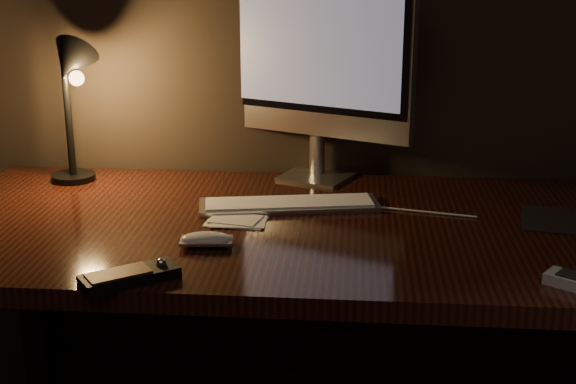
# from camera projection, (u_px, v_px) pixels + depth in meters

# --- Properties ---
(desk) EXTENTS (1.60, 0.75, 0.75)m
(desk) POSITION_uv_depth(u_px,v_px,m) (305.00, 266.00, 1.79)
(desk) COLOR black
(desk) RESTS_ON ground
(monitor) EXTENTS (0.46, 0.22, 0.51)m
(monitor) POSITION_uv_depth(u_px,v_px,m) (318.00, 57.00, 1.91)
(monitor) COLOR silver
(monitor) RESTS_ON desk
(keyboard) EXTENTS (0.41, 0.18, 0.01)m
(keyboard) POSITION_uv_depth(u_px,v_px,m) (289.00, 204.00, 1.78)
(keyboard) COLOR silver
(keyboard) RESTS_ON desk
(mousepad) EXTENTS (0.24, 0.21, 0.00)m
(mousepad) POSITION_uv_depth(u_px,v_px,m) (575.00, 221.00, 1.69)
(mousepad) COLOR black
(mousepad) RESTS_ON desk
(mouse) EXTENTS (0.11, 0.06, 0.02)m
(mouse) POSITION_uv_depth(u_px,v_px,m) (206.00, 241.00, 1.55)
(mouse) COLOR white
(mouse) RESTS_ON desk
(media_remote) EXTENTS (0.17, 0.15, 0.03)m
(media_remote) POSITION_uv_depth(u_px,v_px,m) (130.00, 276.00, 1.39)
(media_remote) COLOR black
(media_remote) RESTS_ON desk
(papers) EXTENTS (0.13, 0.10, 0.01)m
(papers) POSITION_uv_depth(u_px,v_px,m) (236.00, 221.00, 1.69)
(papers) COLOR white
(papers) RESTS_ON desk
(desk_lamp) EXTENTS (0.17, 0.18, 0.36)m
(desk_lamp) POSITION_uv_depth(u_px,v_px,m) (71.00, 85.00, 1.88)
(desk_lamp) COLOR black
(desk_lamp) RESTS_ON desk
(cable) EXTENTS (0.56, 0.05, 0.00)m
(cable) POSITION_uv_depth(u_px,v_px,m) (348.00, 212.00, 1.74)
(cable) COLOR white
(cable) RESTS_ON desk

